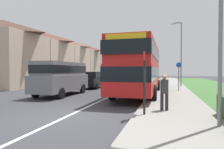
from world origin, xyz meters
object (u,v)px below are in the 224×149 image
object	(u,v)px
parked_car_white	(108,78)
pedestrian_at_stop	(164,91)
double_decker_bus	(139,66)
parked_car_black	(93,79)
parked_car_silver	(117,76)
bus_stop_sign	(144,78)
cycle_route_sign	(179,75)
street_lamp_mid	(180,50)
parked_van_grey	(61,76)

from	to	relation	value
parked_car_white	pedestrian_at_stop	size ratio (longest dim) A/B	2.61
double_decker_bus	parked_car_black	bearing A→B (deg)	139.41
parked_car_white	parked_car_silver	world-z (taller)	parked_car_silver
double_decker_bus	parked_car_silver	world-z (taller)	double_decker_bus
double_decker_bus	bus_stop_sign	bearing A→B (deg)	-80.62
pedestrian_at_stop	bus_stop_sign	distance (m)	1.39
parked_car_white	pedestrian_at_stop	bearing A→B (deg)	-65.15
bus_stop_sign	cycle_route_sign	size ratio (longest dim) A/B	1.03
street_lamp_mid	parked_car_black	bearing A→B (deg)	-159.14
parked_car_black	parked_car_silver	bearing A→B (deg)	90.98
bus_stop_sign	street_lamp_mid	world-z (taller)	street_lamp_mid
parked_car_black	bus_stop_sign	bearing A→B (deg)	-60.13
cycle_route_sign	bus_stop_sign	bearing A→B (deg)	-100.52
street_lamp_mid	pedestrian_at_stop	bearing A→B (deg)	-96.28
pedestrian_at_stop	bus_stop_sign	xyz separation A→B (m)	(-0.75, -1.02, 0.56)
parked_car_white	bus_stop_sign	distance (m)	17.99
pedestrian_at_stop	bus_stop_sign	size ratio (longest dim) A/B	0.64
parked_van_grey	parked_car_white	distance (m)	11.49
street_lamp_mid	parked_car_silver	bearing A→B (deg)	140.18
parked_car_silver	bus_stop_sign	size ratio (longest dim) A/B	1.60
pedestrian_at_stop	bus_stop_sign	world-z (taller)	bus_stop_sign
parked_car_black	street_lamp_mid	xyz separation A→B (m)	(8.75, 3.33, 3.11)
bus_stop_sign	street_lamp_mid	xyz separation A→B (m)	(2.25, 14.66, 2.50)
double_decker_bus	parked_van_grey	distance (m)	5.77
cycle_route_sign	parked_car_white	bearing A→B (deg)	140.96
bus_stop_sign	parked_van_grey	bearing A→B (deg)	141.62
pedestrian_at_stop	street_lamp_mid	world-z (taller)	street_lamp_mid
pedestrian_at_stop	cycle_route_sign	xyz separation A→B (m)	(1.10, 8.92, 0.45)
double_decker_bus	cycle_route_sign	distance (m)	4.45
double_decker_bus	cycle_route_sign	size ratio (longest dim) A/B	4.04
parked_car_silver	bus_stop_sign	world-z (taller)	bus_stop_sign
parked_car_white	pedestrian_at_stop	xyz separation A→B (m)	(7.28, -15.72, 0.09)
parked_van_grey	bus_stop_sign	size ratio (longest dim) A/B	2.10
parked_car_white	parked_car_silver	size ratio (longest dim) A/B	1.05
double_decker_bus	parked_car_black	distance (m)	7.21
double_decker_bus	parked_van_grey	xyz separation A→B (m)	(-5.54, -1.43, -0.71)
parked_car_silver	cycle_route_sign	bearing A→B (deg)	-54.93
parked_car_white	bus_stop_sign	bearing A→B (deg)	-68.68
bus_stop_sign	parked_car_silver	bearing A→B (deg)	106.83
parked_van_grey	pedestrian_at_stop	bearing A→B (deg)	-29.85
parked_car_black	parked_car_silver	xyz separation A→B (m)	(-0.18, 10.78, -0.02)
parked_car_black	cycle_route_sign	xyz separation A→B (m)	(8.35, -1.38, 0.50)
parked_van_grey	cycle_route_sign	distance (m)	9.70
parked_car_white	street_lamp_mid	bearing A→B (deg)	-13.38
double_decker_bus	parked_car_black	size ratio (longest dim) A/B	2.47
parked_car_black	street_lamp_mid	distance (m)	9.86
pedestrian_at_stop	parked_car_silver	bearing A→B (deg)	109.42
parked_van_grey	parked_car_white	bearing A→B (deg)	89.45
double_decker_bus	parked_car_white	distance (m)	11.49
cycle_route_sign	parked_car_black	bearing A→B (deg)	170.64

